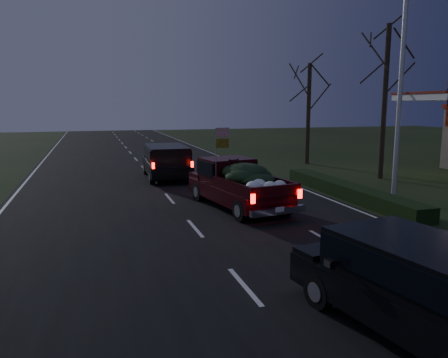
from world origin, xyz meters
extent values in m
plane|color=black|center=(0.00, 0.00, 0.00)|extent=(120.00, 120.00, 0.00)
cube|color=black|center=(0.00, 0.00, 0.01)|extent=(14.00, 120.00, 0.02)
cube|color=black|center=(7.80, 3.00, 0.30)|extent=(1.00, 10.00, 0.60)
cylinder|color=silver|center=(9.50, 2.00, 4.50)|extent=(0.20, 0.20, 9.00)
cylinder|color=black|center=(12.50, 7.00, 4.25)|extent=(0.28, 0.28, 8.50)
cylinder|color=black|center=(11.50, 14.00, 3.50)|extent=(0.28, 0.28, 7.00)
cube|color=#34070C|center=(2.38, 2.57, 0.64)|extent=(2.97, 5.63, 0.59)
cube|color=#34070C|center=(2.23, 3.52, 1.45)|extent=(2.23, 2.01, 0.96)
cube|color=black|center=(2.23, 3.52, 1.55)|extent=(2.32, 1.92, 0.59)
cube|color=#34070C|center=(2.60, 1.20, 0.96)|extent=(2.44, 3.28, 0.06)
ellipsoid|color=black|center=(2.57, 1.74, 1.45)|extent=(2.00, 2.18, 0.64)
cylinder|color=gray|center=(1.43, 2.42, 2.19)|extent=(0.03, 0.03, 2.14)
cube|color=red|center=(1.71, 2.46, 3.08)|extent=(0.55, 0.11, 0.36)
cube|color=gold|center=(1.71, 2.46, 2.66)|extent=(0.55, 0.11, 0.36)
cube|color=black|center=(0.79, 10.61, 0.69)|extent=(2.37, 5.40, 0.67)
cube|color=black|center=(0.78, 10.33, 1.45)|extent=(2.20, 3.95, 0.89)
cube|color=black|center=(0.78, 10.33, 1.53)|extent=(2.31, 3.84, 0.53)
cube|color=black|center=(2.27, -7.90, 0.64)|extent=(2.85, 5.26, 0.62)
cube|color=black|center=(2.31, -8.15, 1.35)|extent=(2.51, 3.90, 0.83)
cube|color=black|center=(2.31, -8.15, 1.43)|extent=(2.60, 3.82, 0.50)
cube|color=black|center=(0.91, -7.12, 1.23)|extent=(0.14, 0.24, 0.17)
camera|label=1|loc=(-3.22, -13.95, 4.14)|focal=35.00mm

